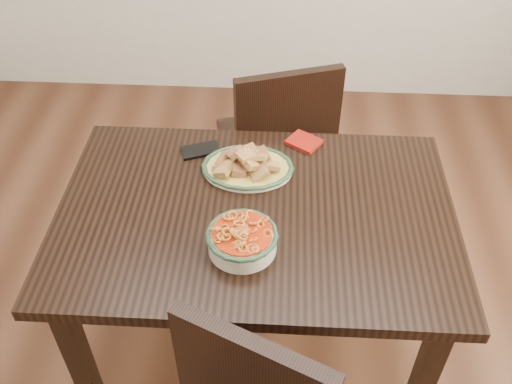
# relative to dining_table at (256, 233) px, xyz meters

# --- Properties ---
(floor) EXTENTS (3.50, 3.50, 0.00)m
(floor) POSITION_rel_dining_table_xyz_m (-0.03, 0.12, -0.65)
(floor) COLOR #3D2013
(floor) RESTS_ON ground
(dining_table) EXTENTS (1.22, 0.81, 0.75)m
(dining_table) POSITION_rel_dining_table_xyz_m (0.00, 0.00, 0.00)
(dining_table) COLOR black
(dining_table) RESTS_ON ground
(chair_far) EXTENTS (0.53, 0.53, 0.89)m
(chair_far) POSITION_rel_dining_table_xyz_m (0.06, 0.68, -0.15)
(chair_far) COLOR black
(chair_far) RESTS_ON ground
(fish_plate) EXTENTS (0.29, 0.23, 0.11)m
(fish_plate) POSITION_rel_dining_table_xyz_m (-0.04, 0.19, 0.14)
(fish_plate) COLOR white
(fish_plate) RESTS_ON dining_table
(noodle_bowl) EXTENTS (0.21, 0.21, 0.08)m
(noodle_bowl) POSITION_rel_dining_table_xyz_m (-0.03, -0.15, 0.14)
(noodle_bowl) COLOR beige
(noodle_bowl) RESTS_ON dining_table
(smartphone) EXTENTS (0.15, 0.11, 0.01)m
(smartphone) POSITION_rel_dining_table_xyz_m (-0.21, 0.28, 0.10)
(smartphone) COLOR black
(smartphone) RESTS_ON dining_table
(napkin) EXTENTS (0.14, 0.13, 0.01)m
(napkin) POSITION_rel_dining_table_xyz_m (0.15, 0.35, 0.10)
(napkin) COLOR maroon
(napkin) RESTS_ON dining_table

